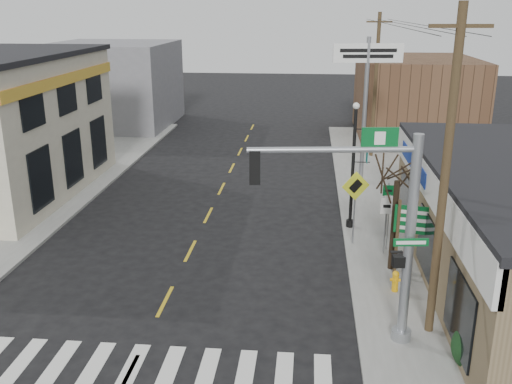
# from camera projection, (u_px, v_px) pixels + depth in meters

# --- Properties ---
(ground) EXTENTS (140.00, 140.00, 0.00)m
(ground) POSITION_uv_depth(u_px,v_px,m) (127.00, 378.00, 14.56)
(ground) COLOR black
(ground) RESTS_ON ground
(sidewalk_right) EXTENTS (6.00, 38.00, 0.13)m
(sidewalk_right) POSITION_uv_depth(u_px,v_px,m) (406.00, 213.00, 26.04)
(sidewalk_right) COLOR gray
(sidewalk_right) RESTS_ON ground
(sidewalk_left) EXTENTS (6.00, 38.00, 0.13)m
(sidewalk_left) POSITION_uv_depth(u_px,v_px,m) (29.00, 201.00, 27.65)
(sidewalk_left) COLOR gray
(sidewalk_left) RESTS_ON ground
(center_line) EXTENTS (0.12, 56.00, 0.01)m
(center_line) POSITION_uv_depth(u_px,v_px,m) (190.00, 251.00, 22.13)
(center_line) COLOR gold
(center_line) RESTS_ON ground
(crosswalk) EXTENTS (11.00, 2.20, 0.01)m
(crosswalk) POSITION_uv_depth(u_px,v_px,m) (131.00, 368.00, 14.93)
(crosswalk) COLOR silver
(crosswalk) RESTS_ON ground
(bldg_distant_right) EXTENTS (8.00, 10.00, 5.60)m
(bldg_distant_right) POSITION_uv_depth(u_px,v_px,m) (415.00, 98.00, 41.01)
(bldg_distant_right) COLOR brown
(bldg_distant_right) RESTS_ON ground
(bldg_distant_left) EXTENTS (9.00, 10.00, 6.40)m
(bldg_distant_left) POSITION_uv_depth(u_px,v_px,m) (113.00, 84.00, 44.84)
(bldg_distant_left) COLOR slate
(bldg_distant_left) RESTS_ON ground
(traffic_signal_pole) EXTENTS (4.78, 0.38, 6.05)m
(traffic_signal_pole) POSITION_uv_depth(u_px,v_px,m) (384.00, 218.00, 14.98)
(traffic_signal_pole) COLOR #92959B
(traffic_signal_pole) RESTS_ON sidewalk_right
(guide_sign) EXTENTS (1.58, 0.13, 2.76)m
(guide_sign) POSITION_uv_depth(u_px,v_px,m) (417.00, 228.00, 19.23)
(guide_sign) COLOR #473721
(guide_sign) RESTS_ON sidewalk_right
(fire_hydrant) EXTENTS (0.23, 0.23, 0.72)m
(fire_hydrant) POSITION_uv_depth(u_px,v_px,m) (395.00, 280.00, 18.62)
(fire_hydrant) COLOR #E6A20C
(fire_hydrant) RESTS_ON sidewalk_right
(ped_crossing_sign) EXTENTS (1.15, 0.08, 2.96)m
(ped_crossing_sign) POSITION_uv_depth(u_px,v_px,m) (355.00, 195.00, 21.88)
(ped_crossing_sign) COLOR gray
(ped_crossing_sign) RESTS_ON sidewalk_right
(lamp_post) EXTENTS (0.69, 0.54, 5.28)m
(lamp_post) POSITION_uv_depth(u_px,v_px,m) (355.00, 157.00, 23.27)
(lamp_post) COLOR black
(lamp_post) RESTS_ON sidewalk_right
(dance_center_sign) EXTENTS (3.53, 0.22, 7.50)m
(dance_center_sign) POSITION_uv_depth(u_px,v_px,m) (367.00, 76.00, 28.78)
(dance_center_sign) COLOR gray
(dance_center_sign) RESTS_ON sidewalk_right
(bare_tree) EXTENTS (2.45, 2.45, 4.89)m
(bare_tree) POSITION_uv_depth(u_px,v_px,m) (399.00, 164.00, 19.18)
(bare_tree) COLOR black
(bare_tree) RESTS_ON sidewalk_right
(shrub_front) EXTENTS (1.36, 1.36, 1.02)m
(shrub_front) POSITION_uv_depth(u_px,v_px,m) (478.00, 348.00, 14.70)
(shrub_front) COLOR #1B3D1A
(shrub_front) RESTS_ON sidewalk_right
(shrub_back) EXTENTS (1.11, 1.11, 0.83)m
(shrub_back) POSITION_uv_depth(u_px,v_px,m) (433.00, 252.00, 20.65)
(shrub_back) COLOR black
(shrub_back) RESTS_ON sidewalk_right
(utility_pole_near) EXTENTS (1.57, 0.24, 9.05)m
(utility_pole_near) POSITION_uv_depth(u_px,v_px,m) (445.00, 176.00, 15.05)
(utility_pole_near) COLOR #452C24
(utility_pole_near) RESTS_ON sidewalk_right
(utility_pole_far) EXTENTS (1.50, 0.22, 8.62)m
(utility_pole_far) POSITION_uv_depth(u_px,v_px,m) (375.00, 84.00, 34.43)
(utility_pole_far) COLOR #472B1D
(utility_pole_far) RESTS_ON sidewalk_right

